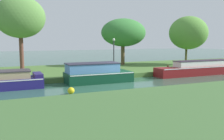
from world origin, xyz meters
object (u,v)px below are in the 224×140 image
at_px(forest_narrowboat, 96,74).
at_px(mooring_post_near, 168,68).
at_px(willow_tree_left, 20,17).
at_px(channel_buoy, 71,91).
at_px(navy_cruiser, 5,81).
at_px(willow_tree_centre, 124,33).
at_px(willow_tree_right, 188,33).
at_px(lamp_post, 114,51).
at_px(maroon_barge, 201,68).

bearing_deg(forest_narrowboat, mooring_post_near, 8.80).
bearing_deg(willow_tree_left, channel_buoy, -78.25).
distance_m(navy_cruiser, willow_tree_centre, 15.39).
distance_m(forest_narrowboat, willow_tree_right, 14.80).
height_order(willow_tree_left, willow_tree_centre, willow_tree_left).
bearing_deg(channel_buoy, mooring_post_near, 23.67).
bearing_deg(lamp_post, willow_tree_right, 15.19).
bearing_deg(forest_narrowboat, maroon_barge, -0.00).
bearing_deg(forest_narrowboat, willow_tree_left, 126.04).
distance_m(forest_narrowboat, channel_buoy, 4.52).
bearing_deg(lamp_post, navy_cruiser, -165.60).
height_order(forest_narrowboat, willow_tree_centre, willow_tree_centre).
bearing_deg(maroon_barge, willow_tree_right, 62.28).
distance_m(willow_tree_right, channel_buoy, 18.88).
bearing_deg(willow_tree_right, lamp_post, -164.81).
height_order(lamp_post, channel_buoy, lamp_post).
height_order(forest_narrowboat, lamp_post, lamp_post).
xyz_separation_m(willow_tree_left, channel_buoy, (2.16, -10.39, -5.19)).
bearing_deg(navy_cruiser, willow_tree_right, 14.83).
bearing_deg(willow_tree_right, forest_narrowboat, -158.42).
height_order(willow_tree_centre, channel_buoy, willow_tree_centre).
bearing_deg(willow_tree_centre, channel_buoy, -128.88).
bearing_deg(willow_tree_centre, maroon_barge, -60.38).
height_order(forest_narrowboat, mooring_post_near, forest_narrowboat).
relative_size(willow_tree_right, mooring_post_near, 10.47).
bearing_deg(willow_tree_right, mooring_post_near, -144.47).
xyz_separation_m(forest_narrowboat, willow_tree_left, (-5.06, 6.95, 4.72)).
xyz_separation_m(navy_cruiser, lamp_post, (9.12, 2.34, 1.76)).
bearing_deg(forest_narrowboat, navy_cruiser, 180.00).
bearing_deg(channel_buoy, willow_tree_centre, 51.12).
bearing_deg(lamp_post, forest_narrowboat, -137.03).
relative_size(willow_tree_right, channel_buoy, 13.36).
distance_m(maroon_barge, willow_tree_right, 6.93).
xyz_separation_m(forest_narrowboat, mooring_post_near, (7.63, 1.18, -0.01)).
relative_size(willow_tree_centre, channel_buoy, 12.68).
xyz_separation_m(lamp_post, mooring_post_near, (5.11, -1.16, -1.64)).
distance_m(navy_cruiser, mooring_post_near, 14.28).
height_order(willow_tree_right, channel_buoy, willow_tree_right).
distance_m(willow_tree_right, lamp_post, 11.41).
bearing_deg(willow_tree_left, maroon_barge, -23.94).
bearing_deg(forest_narrowboat, willow_tree_right, 21.58).
bearing_deg(lamp_post, channel_buoy, -133.15).
height_order(navy_cruiser, willow_tree_left, willow_tree_left).
distance_m(maroon_barge, channel_buoy, 13.94).
relative_size(willow_tree_left, mooring_post_near, 12.95).
height_order(maroon_barge, willow_tree_centre, willow_tree_centre).
distance_m(navy_cruiser, willow_tree_left, 8.62).
distance_m(willow_tree_left, channel_buoy, 11.81).
bearing_deg(willow_tree_centre, lamp_post, -123.75).
height_order(maroon_barge, navy_cruiser, maroon_barge).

